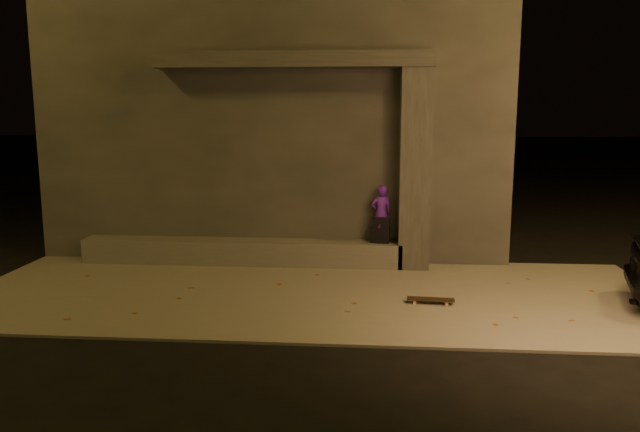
# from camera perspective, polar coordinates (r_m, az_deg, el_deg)

# --- Properties ---
(ground) EXTENTS (120.00, 120.00, 0.00)m
(ground) POSITION_cam_1_polar(r_m,az_deg,el_deg) (8.15, -2.11, -11.27)
(ground) COLOR black
(ground) RESTS_ON ground
(sidewalk) EXTENTS (11.00, 4.40, 0.04)m
(sidewalk) POSITION_cam_1_polar(r_m,az_deg,el_deg) (10.02, -0.75, -7.06)
(sidewalk) COLOR slate
(sidewalk) RESTS_ON ground
(building) EXTENTS (9.00, 5.10, 5.22)m
(building) POSITION_cam_1_polar(r_m,az_deg,el_deg) (14.17, -3.10, 8.50)
(building) COLOR #33312E
(building) RESTS_ON ground
(ledge) EXTENTS (6.00, 0.55, 0.45)m
(ledge) POSITION_cam_1_polar(r_m,az_deg,el_deg) (11.85, -7.19, -3.25)
(ledge) COLOR #595551
(ledge) RESTS_ON sidewalk
(column) EXTENTS (0.55, 0.55, 3.60)m
(column) POSITION_cam_1_polar(r_m,az_deg,el_deg) (11.38, 8.66, 4.21)
(column) COLOR #33312E
(column) RESTS_ON sidewalk
(canopy) EXTENTS (5.00, 0.70, 0.28)m
(canopy) POSITION_cam_1_polar(r_m,az_deg,el_deg) (11.47, -2.48, 14.06)
(canopy) COLOR #33312E
(canopy) RESTS_ON column
(skateboarder) EXTENTS (0.44, 0.34, 1.07)m
(skateboarder) POSITION_cam_1_polar(r_m,az_deg,el_deg) (11.46, 5.61, 0.19)
(skateboarder) COLOR #51189F
(skateboarder) RESTS_ON ledge
(backpack) EXTENTS (0.37, 0.27, 0.49)m
(backpack) POSITION_cam_1_polar(r_m,az_deg,el_deg) (11.52, 5.53, -1.60)
(backpack) COLOR black
(backpack) RESTS_ON ledge
(skateboard) EXTENTS (0.72, 0.23, 0.08)m
(skateboard) POSITION_cam_1_polar(r_m,az_deg,el_deg) (9.56, 10.09, -7.53)
(skateboard) COLOR black
(skateboard) RESTS_ON sidewalk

